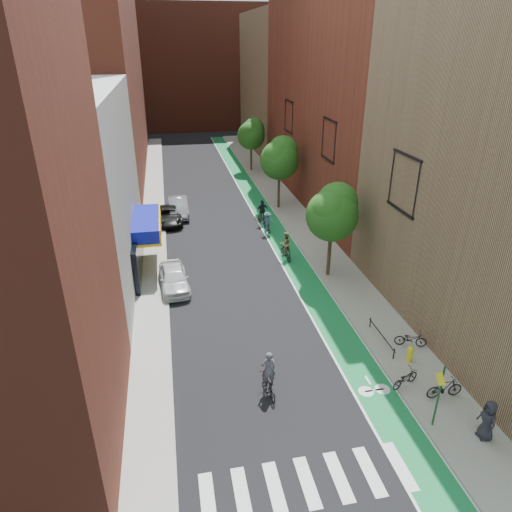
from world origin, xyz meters
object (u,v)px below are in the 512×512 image
cyclist_lane_mid (263,216)px  cyclist_lane_far (267,225)px  cyclist_lead (269,380)px  fire_hydrant (410,353)px  parked_car_black (169,215)px  pedestrian (488,420)px  cyclist_lane_near (286,248)px  parked_car_silver (178,207)px  parked_car_white (174,278)px

cyclist_lane_mid → cyclist_lane_far: 2.19m
cyclist_lead → fire_hydrant: bearing=-179.4°
parked_car_black → pedestrian: size_ratio=2.69×
cyclist_lane_mid → cyclist_lane_near: bearing=77.5°
parked_car_black → fire_hydrant: (11.09, -21.75, -0.07)m
cyclist_lane_far → parked_car_silver: bearing=-46.9°
cyclist_lane_near → pedestrian: bearing=91.7°
pedestrian → fire_hydrant: bearing=-172.6°
cyclist_lane_near → cyclist_lane_mid: (-0.22, 7.01, -0.04)m
parked_car_silver → fire_hydrant: 25.67m
cyclist_lead → cyclist_lane_far: bearing=-107.0°
pedestrian → parked_car_black: bearing=-155.5°
cyclist_lead → pedestrian: (7.80, -4.29, 0.30)m
cyclist_lane_mid → cyclist_lane_far: (-0.06, -2.19, 0.00)m
parked_car_silver → cyclist_lane_near: size_ratio=2.29×
parked_car_white → parked_car_black: 11.87m
parked_car_black → cyclist_lane_far: (7.80, -4.23, 0.17)m
cyclist_lane_mid → fire_hydrant: (3.22, -19.72, -0.24)m
parked_car_black → parked_car_silver: parked_car_silver is taller
pedestrian → parked_car_white: bearing=-140.9°
parked_car_white → cyclist_lane_far: 10.92m
cyclist_lane_mid → pedestrian: size_ratio=1.24×
cyclist_lead → parked_car_black: bearing=-85.0°
cyclist_lane_near → fire_hydrant: (3.00, -12.71, -0.28)m
cyclist_lane_mid → pedestrian: 24.98m
cyclist_lane_near → cyclist_lane_far: size_ratio=1.08×
cyclist_lane_near → cyclist_lane_far: (-0.28, 4.82, -0.04)m
pedestrian → cyclist_lane_far: bearing=-169.3°
parked_car_black → pedestrian: 29.15m
parked_car_silver → cyclist_lane_near: (7.21, -10.84, 0.09)m
parked_car_white → parked_car_silver: parked_car_silver is taller
cyclist_lead → fire_hydrant: cyclist_lead is taller
parked_car_silver → cyclist_lane_far: size_ratio=2.48×
pedestrian → fire_hydrant: (-0.56, 4.97, -0.45)m
parked_car_white → parked_car_silver: bearing=82.1°
parked_car_silver → cyclist_lead: bearing=-84.1°
parked_car_black → cyclist_lane_near: size_ratio=2.31×
cyclist_lane_near → parked_car_silver: bearing=-66.1°
parked_car_black → cyclist_lane_far: bearing=-28.8°
cyclist_lane_mid → cyclist_lead: bearing=64.6°
cyclist_lead → pedestrian: size_ratio=1.22×
cyclist_lane_near → pedestrian: 18.04m
parked_car_black → cyclist_lead: cyclist_lead is taller
cyclist_lane_near → fire_hydrant: 13.06m
cyclist_lane_near → pedestrian: cyclist_lane_near is taller
parked_car_black → cyclist_lane_mid: 8.12m
cyclist_lane_far → fire_hydrant: cyclist_lane_far is taller
cyclist_lead → cyclist_lane_mid: 20.79m
cyclist_lead → cyclist_lane_mid: bearing=-105.9°
parked_car_black → fire_hydrant: parked_car_black is taller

